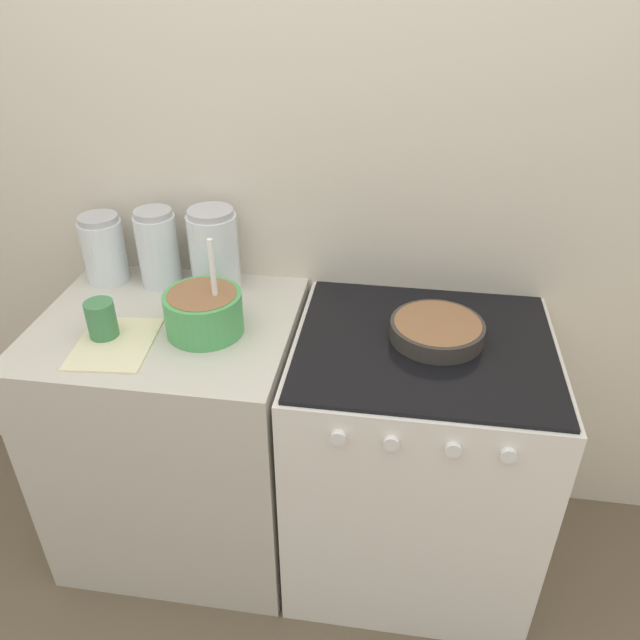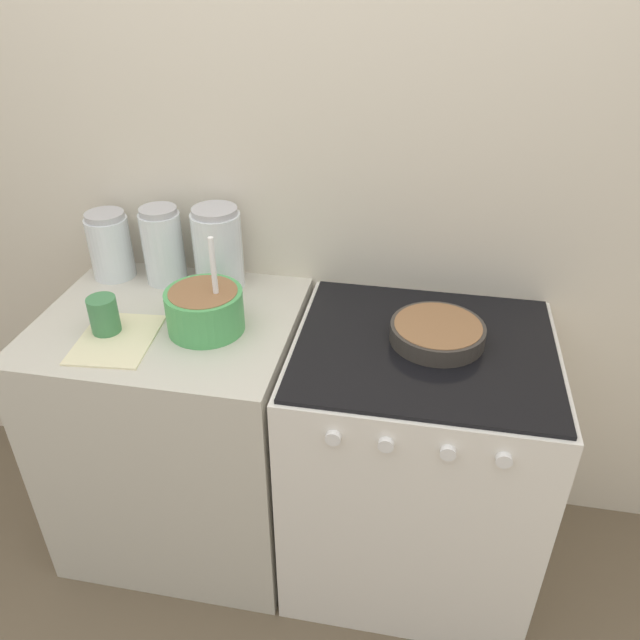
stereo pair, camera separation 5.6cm
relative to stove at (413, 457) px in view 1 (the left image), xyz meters
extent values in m
plane|color=brown|center=(-0.39, -0.33, -0.45)|extent=(12.00, 12.00, 0.00)
cube|color=beige|center=(-0.39, 0.36, 0.75)|extent=(4.55, 0.05, 2.40)
cube|color=beige|center=(-0.78, 0.00, 0.00)|extent=(0.77, 0.66, 0.90)
cube|color=white|center=(0.00, 0.00, -0.01)|extent=(0.76, 0.66, 0.89)
cube|color=black|center=(0.00, 0.00, 0.44)|extent=(0.73, 0.63, 0.01)
cylinder|color=white|center=(-0.21, -0.34, 0.37)|extent=(0.04, 0.02, 0.04)
cylinder|color=white|center=(-0.08, -0.34, 0.37)|extent=(0.04, 0.02, 0.04)
cylinder|color=white|center=(0.08, -0.34, 0.37)|extent=(0.04, 0.02, 0.04)
cylinder|color=white|center=(0.21, -0.34, 0.37)|extent=(0.04, 0.02, 0.04)
cylinder|color=#4CA559|center=(-0.64, -0.03, 0.51)|extent=(0.23, 0.23, 0.12)
cylinder|color=#8C603D|center=(-0.64, -0.03, 0.54)|extent=(0.20, 0.20, 0.07)
cylinder|color=white|center=(-0.60, -0.03, 0.61)|extent=(0.02, 0.02, 0.28)
cylinder|color=#38332D|center=(0.03, 0.03, 0.47)|extent=(0.27, 0.27, 0.05)
cylinder|color=#8C603D|center=(0.03, 0.03, 0.48)|extent=(0.25, 0.25, 0.04)
cylinder|color=silver|center=(-1.06, 0.23, 0.55)|extent=(0.14, 0.14, 0.21)
cylinder|color=white|center=(-1.06, 0.23, 0.51)|extent=(0.12, 0.12, 0.12)
cylinder|color=#B2B2B7|center=(-1.06, 0.23, 0.67)|extent=(0.13, 0.13, 0.02)
cylinder|color=silver|center=(-0.87, 0.23, 0.57)|extent=(0.13, 0.13, 0.24)
cylinder|color=tan|center=(-0.87, 0.23, 0.52)|extent=(0.12, 0.12, 0.14)
cylinder|color=#B2B2B7|center=(-0.87, 0.23, 0.70)|extent=(0.12, 0.12, 0.02)
cylinder|color=silver|center=(-0.68, 0.23, 0.57)|extent=(0.16, 0.16, 0.25)
cylinder|color=silver|center=(-0.68, 0.23, 0.52)|extent=(0.14, 0.14, 0.15)
cylinder|color=#B2B2B7|center=(-0.68, 0.23, 0.71)|extent=(0.14, 0.14, 0.02)
cylinder|color=#3F7F4C|center=(-0.92, -0.10, 0.51)|extent=(0.08, 0.08, 0.12)
cube|color=beige|center=(-0.88, -0.14, 0.45)|extent=(0.23, 0.29, 0.01)
camera|label=1|loc=(-0.08, -1.50, 1.45)|focal=35.00mm
camera|label=2|loc=(-0.03, -1.49, 1.45)|focal=35.00mm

